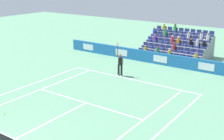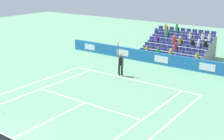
# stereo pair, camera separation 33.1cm
# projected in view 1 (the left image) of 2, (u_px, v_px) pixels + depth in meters

# --- Properties ---
(line_baseline) EXTENTS (10.97, 0.10, 0.01)m
(line_baseline) POSITION_uv_depth(u_px,v_px,m) (132.00, 79.00, 23.25)
(line_baseline) COLOR white
(line_baseline) RESTS_ON ground
(line_service) EXTENTS (8.23, 0.10, 0.01)m
(line_service) POSITION_uv_depth(u_px,v_px,m) (86.00, 103.00, 18.96)
(line_service) COLOR white
(line_service) RESTS_ON ground
(line_centre_service) EXTENTS (0.10, 6.40, 0.01)m
(line_centre_service) POSITION_uv_depth(u_px,v_px,m) (49.00, 122.00, 16.46)
(line_centre_service) COLOR white
(line_centre_service) RESTS_ON ground
(line_singles_sideline_left) EXTENTS (0.10, 11.89, 0.01)m
(line_singles_sideline_left) POSITION_uv_depth(u_px,v_px,m) (36.00, 91.00, 20.86)
(line_singles_sideline_left) COLOR white
(line_singles_sideline_left) RESTS_ON ground
(line_singles_sideline_right) EXTENTS (0.10, 11.89, 0.01)m
(line_singles_sideline_right) POSITION_uv_depth(u_px,v_px,m) (139.00, 123.00, 16.35)
(line_singles_sideline_right) COLOR white
(line_singles_sideline_right) RESTS_ON ground
(line_doubles_sideline_left) EXTENTS (0.10, 11.89, 0.01)m
(line_doubles_sideline_left) POSITION_uv_depth(u_px,v_px,m) (23.00, 87.00, 21.61)
(line_doubles_sideline_left) COLOR white
(line_doubles_sideline_left) RESTS_ON ground
(line_doubles_sideline_right) EXTENTS (0.10, 11.89, 0.01)m
(line_doubles_sideline_right) POSITION_uv_depth(u_px,v_px,m) (162.00, 130.00, 15.60)
(line_doubles_sideline_right) COLOR white
(line_doubles_sideline_right) RESTS_ON ground
(line_centre_mark) EXTENTS (0.10, 0.20, 0.01)m
(line_centre_mark) POSITION_uv_depth(u_px,v_px,m) (131.00, 80.00, 23.17)
(line_centre_mark) COLOR white
(line_centre_mark) RESTS_ON ground
(sponsor_barrier) EXTENTS (20.73, 0.22, 1.08)m
(sponsor_barrier) POSITION_uv_depth(u_px,v_px,m) (161.00, 59.00, 26.97)
(sponsor_barrier) COLOR #1E66AD
(sponsor_barrier) RESTS_ON ground
(tennis_player) EXTENTS (0.54, 0.42, 2.85)m
(tennis_player) POSITION_uv_depth(u_px,v_px,m) (120.00, 64.00, 23.82)
(tennis_player) COLOR black
(tennis_player) RESTS_ON ground
(stadium_stand) EXTENTS (6.20, 4.75, 3.02)m
(stadium_stand) POSITION_uv_depth(u_px,v_px,m) (177.00, 48.00, 29.66)
(stadium_stand) COLOR gray
(stadium_stand) RESTS_ON ground
(loose_tennis_ball) EXTENTS (0.07, 0.07, 0.07)m
(loose_tennis_ball) POSITION_uv_depth(u_px,v_px,m) (4.00, 114.00, 17.38)
(loose_tennis_ball) COLOR #D1E533
(loose_tennis_ball) RESTS_ON ground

